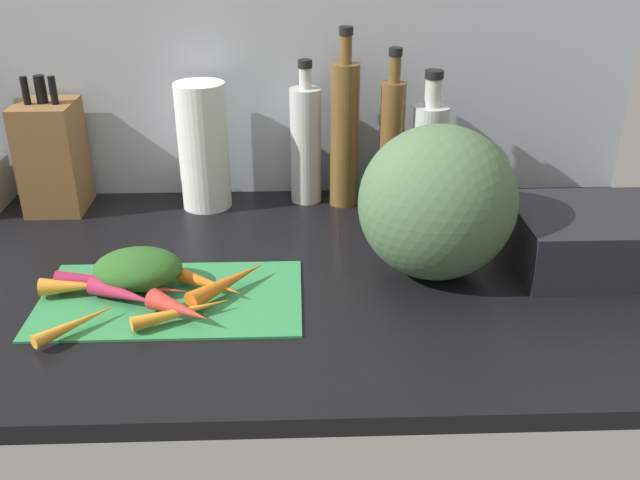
# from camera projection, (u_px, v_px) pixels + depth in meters

# --- Properties ---
(ground_plane) EXTENTS (1.70, 0.80, 0.03)m
(ground_plane) POSITION_uv_depth(u_px,v_px,m) (224.00, 278.00, 1.24)
(ground_plane) COLOR black
(wall_back) EXTENTS (1.70, 0.03, 0.60)m
(wall_back) POSITION_uv_depth(u_px,v_px,m) (231.00, 55.00, 1.45)
(wall_back) COLOR #ADB7C1
(wall_back) RESTS_ON ground_plane
(cutting_board) EXTENTS (0.43, 0.24, 0.01)m
(cutting_board) POSITION_uv_depth(u_px,v_px,m) (171.00, 297.00, 1.14)
(cutting_board) COLOR #338C4C
(cutting_board) RESTS_ON ground_plane
(carrot_0) EXTENTS (0.11, 0.09, 0.03)m
(carrot_0) POSITION_uv_depth(u_px,v_px,m) (180.00, 309.00, 1.07)
(carrot_0) COLOR red
(carrot_0) RESTS_ON cutting_board
(carrot_1) EXTENTS (0.15, 0.09, 0.02)m
(carrot_1) POSITION_uv_depth(u_px,v_px,m) (183.00, 312.00, 1.07)
(carrot_1) COLOR orange
(carrot_1) RESTS_ON cutting_board
(carrot_2) EXTENTS (0.12, 0.11, 0.03)m
(carrot_2) POSITION_uv_depth(u_px,v_px,m) (152.00, 267.00, 1.20)
(carrot_2) COLOR #B2264C
(carrot_2) RESTS_ON cutting_board
(carrot_3) EXTENTS (0.13, 0.09, 0.03)m
(carrot_3) POSITION_uv_depth(u_px,v_px,m) (124.00, 294.00, 1.11)
(carrot_3) COLOR #B2264C
(carrot_3) RESTS_ON cutting_board
(carrot_4) EXTENTS (0.17, 0.05, 0.03)m
(carrot_4) POSITION_uv_depth(u_px,v_px,m) (139.00, 288.00, 1.14)
(carrot_4) COLOR red
(carrot_4) RESTS_ON cutting_board
(carrot_5) EXTENTS (0.13, 0.14, 0.03)m
(carrot_5) POSITION_uv_depth(u_px,v_px,m) (229.00, 282.00, 1.15)
(carrot_5) COLOR orange
(carrot_5) RESTS_ON cutting_board
(carrot_6) EXTENTS (0.12, 0.09, 0.02)m
(carrot_6) POSITION_uv_depth(u_px,v_px,m) (210.00, 284.00, 1.15)
(carrot_6) COLOR orange
(carrot_6) RESTS_ON cutting_board
(carrot_7) EXTENTS (0.11, 0.03, 0.03)m
(carrot_7) POSITION_uv_depth(u_px,v_px,m) (74.00, 286.00, 1.14)
(carrot_7) COLOR orange
(carrot_7) RESTS_ON cutting_board
(carrot_8) EXTENTS (0.11, 0.11, 0.02)m
(carrot_8) POSITION_uv_depth(u_px,v_px,m) (77.00, 323.00, 1.05)
(carrot_8) COLOR orange
(carrot_8) RESTS_ON cutting_board
(carrot_9) EXTENTS (0.12, 0.04, 0.03)m
(carrot_9) POSITION_uv_depth(u_px,v_px,m) (93.00, 280.00, 1.15)
(carrot_9) COLOR #B2264C
(carrot_9) RESTS_ON cutting_board
(carrot_greens_pile) EXTENTS (0.15, 0.11, 0.06)m
(carrot_greens_pile) POSITION_uv_depth(u_px,v_px,m) (138.00, 269.00, 1.16)
(carrot_greens_pile) COLOR #2D6023
(carrot_greens_pile) RESTS_ON cutting_board
(winter_squash) EXTENTS (0.27, 0.24, 0.27)m
(winter_squash) POSITION_uv_depth(u_px,v_px,m) (437.00, 203.00, 1.17)
(winter_squash) COLOR #4C6B47
(winter_squash) RESTS_ON ground_plane
(knife_block) EXTENTS (0.12, 0.13, 0.28)m
(knife_block) POSITION_uv_depth(u_px,v_px,m) (53.00, 156.00, 1.44)
(knife_block) COLOR brown
(knife_block) RESTS_ON ground_plane
(paper_towel_roll) EXTENTS (0.10, 0.10, 0.26)m
(paper_towel_roll) POSITION_uv_depth(u_px,v_px,m) (203.00, 146.00, 1.44)
(paper_towel_roll) COLOR white
(paper_towel_roll) RESTS_ON ground_plane
(bottle_0) EXTENTS (0.07, 0.07, 0.30)m
(bottle_0) POSITION_uv_depth(u_px,v_px,m) (306.00, 144.00, 1.47)
(bottle_0) COLOR silver
(bottle_0) RESTS_ON ground_plane
(bottle_1) EXTENTS (0.06, 0.06, 0.37)m
(bottle_1) POSITION_uv_depth(u_px,v_px,m) (344.00, 133.00, 1.44)
(bottle_1) COLOR brown
(bottle_1) RESTS_ON ground_plane
(bottle_2) EXTENTS (0.05, 0.05, 0.33)m
(bottle_2) POSITION_uv_depth(u_px,v_px,m) (392.00, 141.00, 1.44)
(bottle_2) COLOR brown
(bottle_2) RESTS_ON ground_plane
(bottle_3) EXTENTS (0.07, 0.07, 0.29)m
(bottle_3) POSITION_uv_depth(u_px,v_px,m) (429.00, 152.00, 1.45)
(bottle_3) COLOR silver
(bottle_3) RESTS_ON ground_plane
(dish_rack) EXTENTS (0.27, 0.22, 0.10)m
(dish_rack) POSITION_uv_depth(u_px,v_px,m) (591.00, 239.00, 1.23)
(dish_rack) COLOR black
(dish_rack) RESTS_ON ground_plane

